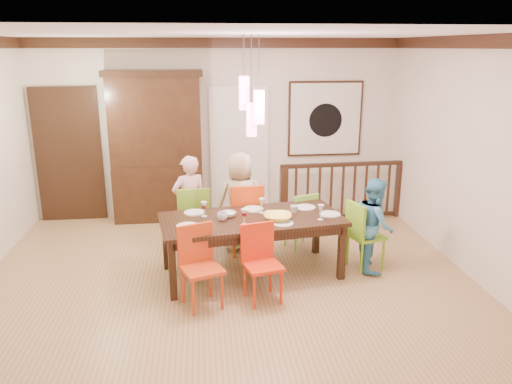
{
  "coord_description": "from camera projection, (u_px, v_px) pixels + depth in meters",
  "views": [
    {
      "loc": [
        -0.28,
        -5.71,
        2.76
      ],
      "look_at": [
        0.39,
        0.27,
        1.0
      ],
      "focal_mm": 35.0,
      "sensor_mm": 36.0,
      "label": 1
    }
  ],
  "objects": [
    {
      "name": "floor",
      "position": [
        228.0,
        276.0,
        6.26
      ],
      "size": [
        6.0,
        6.0,
        0.0
      ],
      "primitive_type": "plane",
      "color": "#9D754C",
      "rests_on": "ground"
    },
    {
      "name": "ceiling",
      "position": [
        223.0,
        34.0,
        5.44
      ],
      "size": [
        6.0,
        6.0,
        0.0
      ],
      "primitive_type": "plane",
      "rotation": [
        3.14,
        0.0,
        0.0
      ],
      "color": "white",
      "rests_on": "wall_back"
    },
    {
      "name": "wall_back",
      "position": [
        218.0,
        129.0,
        8.23
      ],
      "size": [
        6.0,
        0.0,
        6.0
      ],
      "primitive_type": "plane",
      "rotation": [
        1.57,
        0.0,
        0.0
      ],
      "color": "beige",
      "rests_on": "floor"
    },
    {
      "name": "wall_right",
      "position": [
        468.0,
        157.0,
        6.17
      ],
      "size": [
        0.0,
        5.0,
        5.0
      ],
      "primitive_type": "plane",
      "rotation": [
        1.57,
        0.0,
        -1.57
      ],
      "color": "beige",
      "rests_on": "floor"
    },
    {
      "name": "crown_molding",
      "position": [
        224.0,
        41.0,
        5.46
      ],
      "size": [
        6.0,
        5.0,
        0.16
      ],
      "primitive_type": null,
      "color": "black",
      "rests_on": "wall_back"
    },
    {
      "name": "panel_door",
      "position": [
        69.0,
        157.0,
        8.04
      ],
      "size": [
        1.04,
        0.07,
        2.24
      ],
      "primitive_type": "cube",
      "color": "black",
      "rests_on": "wall_back"
    },
    {
      "name": "white_doorway",
      "position": [
        239.0,
        153.0,
        8.35
      ],
      "size": [
        0.97,
        0.05,
        2.22
      ],
      "primitive_type": "cube",
      "color": "silver",
      "rests_on": "wall_back"
    },
    {
      "name": "painting",
      "position": [
        325.0,
        119.0,
        8.35
      ],
      "size": [
        1.25,
        0.06,
        1.25
      ],
      "color": "black",
      "rests_on": "wall_back"
    },
    {
      "name": "pendant_cluster",
      "position": [
        251.0,
        106.0,
        5.73
      ],
      "size": [
        0.27,
        0.21,
        1.14
      ],
      "color": "#FF4C78",
      "rests_on": "ceiling"
    },
    {
      "name": "dining_table",
      "position": [
        252.0,
        224.0,
        6.13
      ],
      "size": [
        2.33,
        1.32,
        0.75
      ],
      "rotation": [
        0.0,
        0.0,
        0.15
      ],
      "color": "black",
      "rests_on": "floor"
    },
    {
      "name": "chair_far_left",
      "position": [
        194.0,
        214.0,
        6.84
      ],
      "size": [
        0.46,
        0.46,
        0.97
      ],
      "rotation": [
        0.0,
        0.0,
        3.19
      ],
      "color": "#6CA325",
      "rests_on": "floor"
    },
    {
      "name": "chair_far_mid",
      "position": [
        245.0,
        213.0,
        6.84
      ],
      "size": [
        0.5,
        0.5,
        1.0
      ],
      "rotation": [
        0.0,
        0.0,
        3.26
      ],
      "color": "#C83C0B",
      "rests_on": "floor"
    },
    {
      "name": "chair_far_right",
      "position": [
        300.0,
        216.0,
        7.02
      ],
      "size": [
        0.47,
        0.47,
        0.82
      ],
      "rotation": [
        0.0,
        0.0,
        3.47
      ],
      "color": "#83CD42",
      "rests_on": "floor"
    },
    {
      "name": "chair_near_left",
      "position": [
        202.0,
        263.0,
        5.39
      ],
      "size": [
        0.53,
        0.53,
        0.9
      ],
      "rotation": [
        0.0,
        0.0,
        0.36
      ],
      "color": "#C33C14",
      "rests_on": "floor"
    },
    {
      "name": "chair_near_mid",
      "position": [
        263.0,
        260.0,
        5.52
      ],
      "size": [
        0.48,
        0.48,
        0.87
      ],
      "rotation": [
        0.0,
        0.0,
        0.24
      ],
      "color": "red",
      "rests_on": "floor"
    },
    {
      "name": "chair_end_right",
      "position": [
        367.0,
        230.0,
        6.37
      ],
      "size": [
        0.5,
        0.5,
        0.89
      ],
      "rotation": [
        0.0,
        0.0,
        1.85
      ],
      "color": "#70B220",
      "rests_on": "floor"
    },
    {
      "name": "china_hutch",
      "position": [
        157.0,
        147.0,
        8.0
      ],
      "size": [
        1.53,
        0.46,
        2.42
      ],
      "color": "black",
      "rests_on": "floor"
    },
    {
      "name": "balustrade",
      "position": [
        343.0,
        190.0,
        8.19
      ],
      "size": [
        2.11,
        0.17,
        0.96
      ],
      "rotation": [
        0.0,
        0.0,
        0.04
      ],
      "color": "black",
      "rests_on": "floor"
    },
    {
      "name": "person_far_left",
      "position": [
        190.0,
        203.0,
        6.91
      ],
      "size": [
        0.57,
        0.47,
        1.35
      ],
      "primitive_type": "imported",
      "rotation": [
        0.0,
        0.0,
        3.5
      ],
      "color": "#FBBFCE",
      "rests_on": "floor"
    },
    {
      "name": "person_far_mid",
      "position": [
        241.0,
        201.0,
        6.93
      ],
      "size": [
        0.72,
        0.5,
        1.39
      ],
      "primitive_type": "imported",
      "rotation": [
        0.0,
        0.0,
        3.23
      ],
      "color": "#C1B792",
      "rests_on": "floor"
    },
    {
      "name": "person_end_right",
      "position": [
        374.0,
        225.0,
        6.31
      ],
      "size": [
        0.52,
        0.63,
        1.2
      ],
      "primitive_type": "imported",
      "rotation": [
        0.0,
        0.0,
        1.46
      ],
      "color": "#4493C0",
      "rests_on": "floor"
    },
    {
      "name": "serving_bowl",
      "position": [
        278.0,
        217.0,
        5.99
      ],
      "size": [
        0.37,
        0.37,
        0.08
      ],
      "primitive_type": "imported",
      "rotation": [
        0.0,
        0.0,
        -0.11
      ],
      "color": "yellow",
      "rests_on": "dining_table"
    },
    {
      "name": "small_bowl",
      "position": [
        229.0,
        214.0,
        6.13
      ],
      "size": [
        0.25,
        0.25,
        0.06
      ],
      "primitive_type": "imported",
      "rotation": [
        0.0,
        0.0,
        -0.42
      ],
      "color": "white",
      "rests_on": "dining_table"
    },
    {
      "name": "cup_left",
      "position": [
        222.0,
        217.0,
        5.99
      ],
      "size": [
        0.16,
        0.16,
        0.1
      ],
      "primitive_type": "imported",
      "rotation": [
        0.0,
        0.0,
        -0.36
      ],
      "color": "silver",
      "rests_on": "dining_table"
    },
    {
      "name": "cup_right",
      "position": [
        294.0,
        209.0,
        6.27
      ],
      "size": [
        0.1,
        0.1,
        0.1
      ],
      "primitive_type": "imported",
      "rotation": [
        0.0,
        0.0,
        -0.01
      ],
      "color": "silver",
      "rests_on": "dining_table"
    },
    {
      "name": "plate_far_left",
      "position": [
        194.0,
        213.0,
        6.27
      ],
      "size": [
        0.26,
        0.26,
        0.01
      ],
      "primitive_type": "cylinder",
      "color": "white",
      "rests_on": "dining_table"
    },
    {
      "name": "plate_far_mid",
      "position": [
        253.0,
        209.0,
        6.41
      ],
      "size": [
        0.26,
        0.26,
        0.01
      ],
      "primitive_type": "cylinder",
      "color": "white",
      "rests_on": "dining_table"
    },
    {
      "name": "plate_far_right",
      "position": [
        305.0,
        207.0,
        6.47
      ],
      "size": [
        0.26,
        0.26,
        0.01
      ],
      "primitive_type": "cylinder",
      "color": "white",
      "rests_on": "dining_table"
    },
    {
      "name": "plate_near_left",
      "position": [
        187.0,
        226.0,
        5.79
      ],
      "size": [
        0.26,
        0.26,
        0.01
      ],
      "primitive_type": "cylinder",
      "color": "white",
      "rests_on": "dining_table"
    },
    {
      "name": "plate_near_mid",
      "position": [
        283.0,
        223.0,
        5.89
      ],
      "size": [
        0.26,
        0.26,
        0.01
      ],
      "primitive_type": "cylinder",
      "color": "white",
      "rests_on": "dining_table"
    },
    {
      "name": "plate_end_right",
      "position": [
        330.0,
        214.0,
        6.21
      ],
      "size": [
        0.26,
        0.26,
        0.01
      ],
      "primitive_type": "cylinder",
      "color": "white",
      "rests_on": "dining_table"
    },
    {
      "name": "wine_glass_a",
      "position": [
        204.0,
        209.0,
        6.12
      ],
      "size": [
        0.08,
        0.08,
        0.19
      ],
      "primitive_type": null,
      "color": "#590C19",
      "rests_on": "dining_table"
    },
    {
      "name": "wine_glass_b",
      "position": [
        262.0,
        206.0,
        6.25
      ],
      "size": [
        0.08,
        0.08,
        0.19
      ],
      "primitive_type": null,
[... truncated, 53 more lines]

